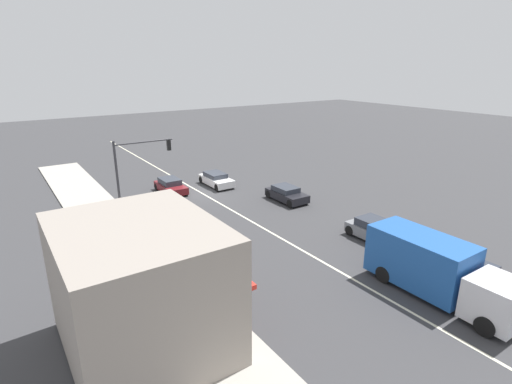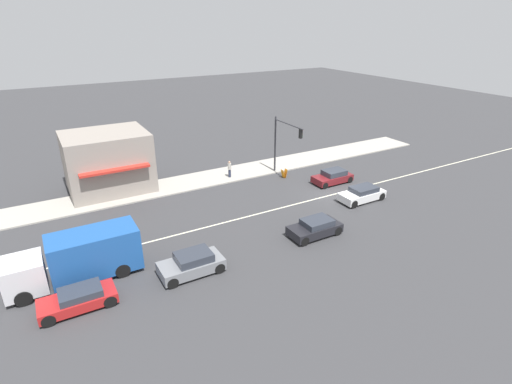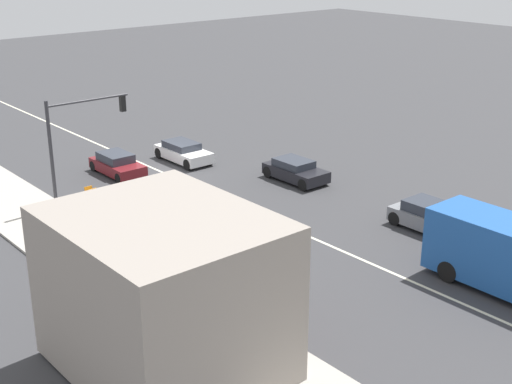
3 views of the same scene
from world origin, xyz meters
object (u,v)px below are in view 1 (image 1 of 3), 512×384
at_px(pedestrian, 132,225).
at_px(delivery_truck, 436,268).
at_px(van_white, 216,179).
at_px(sedan_dark, 287,194).
at_px(traffic_signal_main, 135,163).
at_px(sedan_maroon, 171,186).
at_px(hatchback_red, 474,273).
at_px(warning_aframe_sign, 146,205).
at_px(suv_grey, 376,230).

xyz_separation_m(pedestrian, delivery_truck, (-10.36, 15.02, 0.49)).
relative_size(van_white, sedan_dark, 1.05).
distance_m(pedestrian, van_white, 12.82).
relative_size(traffic_signal_main, sedan_maroon, 1.47).
distance_m(traffic_signal_main, sedan_dark, 12.44).
bearing_deg(delivery_truck, hatchback_red, 168.71).
bearing_deg(hatchback_red, pedestrian, -49.81).
bearing_deg(warning_aframe_sign, sedan_maroon, -136.76).
bearing_deg(pedestrian, van_white, -143.96).
distance_m(pedestrian, warning_aframe_sign, 5.38).
height_order(van_white, hatchback_red, van_white).
distance_m(delivery_truck, suv_grey, 6.62).
bearing_deg(delivery_truck, sedan_dark, -100.32).
relative_size(warning_aframe_sign, van_white, 0.21).
distance_m(traffic_signal_main, warning_aframe_sign, 3.51).
distance_m(van_white, hatchback_red, 23.29).
relative_size(pedestrian, delivery_truck, 0.22).
height_order(pedestrian, delivery_truck, delivery_truck).
bearing_deg(hatchback_red, van_white, -83.09).
xyz_separation_m(pedestrian, van_white, (-10.36, -7.54, -0.37)).
xyz_separation_m(traffic_signal_main, van_white, (-8.32, -2.70, -3.29)).
bearing_deg(suv_grey, van_white, -80.43).
relative_size(pedestrian, van_white, 0.40).
height_order(warning_aframe_sign, sedan_dark, sedan_dark).
relative_size(hatchback_red, sedan_dark, 1.03).
bearing_deg(pedestrian, sedan_dark, -178.45).
relative_size(traffic_signal_main, delivery_truck, 0.75).
bearing_deg(van_white, sedan_dark, 111.29).
bearing_deg(hatchback_red, traffic_signal_main, -61.41).
bearing_deg(sedan_dark, hatchback_red, 90.00).
xyz_separation_m(van_white, hatchback_red, (-2.80, 23.12, -0.04)).
xyz_separation_m(pedestrian, warning_aframe_sign, (-2.51, -4.73, -0.55)).
distance_m(traffic_signal_main, van_white, 9.35).
xyz_separation_m(delivery_truck, hatchback_red, (-2.80, 0.56, -0.89)).
bearing_deg(sedan_maroon, pedestrian, 53.21).
xyz_separation_m(traffic_signal_main, sedan_maroon, (-3.92, -3.13, -3.29)).
height_order(sedan_maroon, suv_grey, suv_grey).
xyz_separation_m(warning_aframe_sign, suv_grey, (-10.65, 13.80, 0.24)).
distance_m(suv_grey, sedan_dark, 9.43).
height_order(delivery_truck, sedan_dark, delivery_truck).
relative_size(delivery_truck, suv_grey, 1.92).
bearing_deg(warning_aframe_sign, traffic_signal_main, -13.28).
height_order(sedan_maroon, van_white, sedan_maroon).
height_order(traffic_signal_main, sedan_dark, traffic_signal_main).
bearing_deg(pedestrian, delivery_truck, 124.60).
height_order(suv_grey, hatchback_red, suv_grey).
height_order(delivery_truck, suv_grey, delivery_truck).
xyz_separation_m(warning_aframe_sign, van_white, (-7.85, -2.81, 0.19)).
xyz_separation_m(traffic_signal_main, hatchback_red, (-11.12, 20.41, -3.32)).
height_order(pedestrian, suv_grey, pedestrian).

